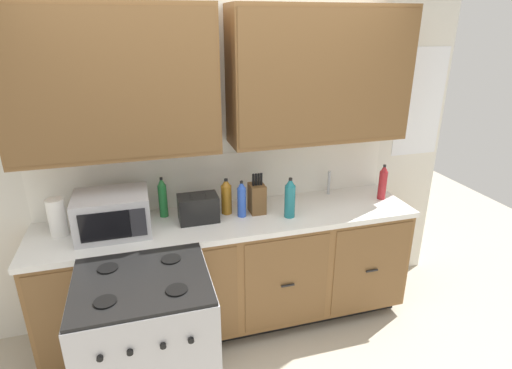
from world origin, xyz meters
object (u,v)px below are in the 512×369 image
microwave (113,214)px  paper_towel_roll (57,217)px  bottle_blue (242,199)px  stove_range (149,346)px  knife_block (257,198)px  bottle_green (163,198)px  bottle_red (383,182)px  bottle_teal (290,198)px  toaster (198,208)px  bottle_amber (226,197)px

microwave → paper_towel_roll: microwave is taller
paper_towel_roll → bottle_blue: 1.24m
stove_range → bottle_blue: bearing=40.5°
knife_block → bottle_green: 0.69m
bottle_blue → stove_range: bearing=-139.5°
knife_block → bottle_green: bearing=169.7°
stove_range → microwave: microwave is taller
knife_block → bottle_red: bearing=-2.0°
microwave → knife_block: size_ratio=1.55×
bottle_blue → bottle_teal: bearing=-17.6°
stove_range → bottle_teal: 1.34m
toaster → bottle_teal: size_ratio=0.93×
bottle_teal → bottle_amber: (-0.43, 0.19, -0.01)m
stove_range → microwave: bearing=103.7°
microwave → paper_towel_roll: bearing=169.1°
bottle_amber → bottle_green: (-0.45, 0.08, 0.01)m
knife_block → bottle_teal: 0.25m
toaster → bottle_blue: 0.32m
stove_range → toaster: (0.42, 0.65, 0.56)m
bottle_teal → bottle_green: 0.92m
bottle_red → bottle_amber: bearing=176.4°
toaster → paper_towel_roll: size_ratio=1.08×
stove_range → bottle_red: 2.10m
bottle_teal → bottle_amber: bottle_teal is taller
stove_range → bottle_red: (1.90, 0.63, 0.61)m
bottle_red → microwave: bearing=-179.7°
microwave → bottle_green: 0.38m
toaster → bottle_teal: bottle_teal is taller
paper_towel_roll → bottle_amber: bottle_amber is taller
paper_towel_roll → bottle_red: bottle_red is taller
stove_range → bottle_blue: (0.74, 0.63, 0.60)m
toaster → bottle_amber: bottle_amber is taller
bottle_teal → bottle_red: (0.83, 0.11, -0.01)m
microwave → bottle_blue: bearing=0.5°
bottle_blue → bottle_green: bearing=163.8°
knife_block → bottle_amber: 0.23m
bottle_amber → knife_block: bearing=-11.1°
bottle_blue → bottle_green: 0.57m
bottle_red → bottle_amber: size_ratio=1.05×
stove_range → bottle_teal: bottle_teal is taller
toaster → bottle_red: 1.48m
stove_range → paper_towel_roll: 1.04m
knife_block → paper_towel_roll: size_ratio=1.19×
bottle_blue → toaster: bearing=176.9°
microwave → bottle_red: bearing=0.3°
stove_range → paper_towel_roll: bearing=126.1°
knife_block → bottle_red: 1.04m
bottle_teal → bottle_blue: 0.35m
stove_range → knife_block: (0.87, 0.67, 0.58)m
paper_towel_roll → bottle_teal: size_ratio=0.86×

